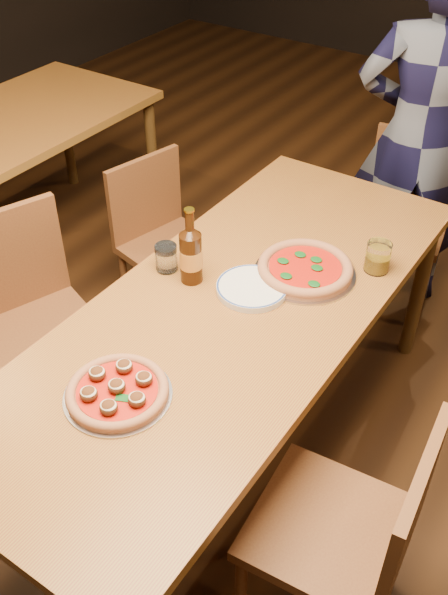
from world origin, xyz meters
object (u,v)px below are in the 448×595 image
Objects in this scene: plate_stack at (252,288)px; diner at (420,137)px; table_main at (232,323)px; chair_main_e at (329,527)px; chair_main_sw at (173,248)px; beer_bottle at (191,256)px; water_glass at (166,258)px; pizza_meatball at (117,391)px; chair_main_nw at (40,335)px; chair_end at (400,225)px; pizza_margherita at (305,269)px; amber_glass at (378,257)px.

diner is (0.08, 1.26, 0.06)m from plate_stack.
table_main is 0.70m from chair_main_e.
chair_main_sw is at bearing 147.67° from plate_stack.
water_glass is (-0.11, 0.00, -0.05)m from beer_bottle.
chair_main_e is at bearing 13.75° from pizza_meatball.
chair_main_nw is 1.09× the size of chair_end.
chair_end is at bearing 84.71° from pizza_meatball.
beer_bottle is (-0.14, 0.54, 0.08)m from pizza_meatball.
diner is at bearing -29.26° from chair_main_sw.
chair_main_nw is 1.04× the size of chair_main_e.
chair_main_nw reaches higher than table_main.
table_main is 0.51m from pizza_meatball.
beer_bottle is (-0.20, -0.06, 0.09)m from plate_stack.
beer_bottle is (0.49, 0.29, 0.38)m from chair_main_nw.
water_glass is at bearing -119.43° from chair_end.
chair_main_nw is 0.58m from water_glass.
pizza_margherita is 1.29× the size of beer_bottle.
diner is at bearing 77.95° from beer_bottle.
chair_end is 2.48× the size of pizza_margherita.
table_main is 0.33m from water_glass.
beer_bottle is (0.48, -0.49, 0.43)m from chair_main_sw.
chair_main_e is 1.04× the size of chair_end.
pizza_margherita is 0.21× the size of diner.
diner is at bearing 85.73° from pizza_meatball.
plate_stack is 2.21× the size of amber_glass.
chair_end is 1.33m from water_glass.
pizza_meatball is at bearing -135.93° from chair_main_sw.
chair_main_sw is at bearing 134.22° from beer_bottle.
chair_main_nw is 9.88× the size of water_glass.
chair_end is (0.78, 0.73, 0.02)m from chair_main_sw.
beer_bottle reaches higher than water_glass.
beer_bottle is at bearing -1.18° from water_glass.
pizza_meatball is 0.18× the size of diner.
pizza_margherita is 0.25m from amber_glass.
pizza_margherita reaches higher than table_main.
chair_main_nw is (-0.68, -0.25, -0.21)m from table_main.
beer_bottle reaches higher than chair_end.
chair_main_e is 9.47× the size of water_glass.
chair_main_nw is 0.57× the size of diner.
pizza_meatball is 0.61m from plate_stack.
chair_main_nw is 1.24m from chair_main_e.
chair_main_sw is 1.20m from diner.
chair_end is at bearing 71.21° from water_glass.
pizza_meatball is at bearing -105.93° from chair_end.
amber_glass is at bearing 69.63° from pizza_meatball.
beer_bottle is (-0.19, 0.04, 0.17)m from table_main.
chair_main_e is (1.23, -0.88, 0.04)m from chair_main_sw.
chair_end is 3.65× the size of plate_stack.
amber_glass is at bearing 49.31° from plate_stack.
pizza_meatball is at bearing -101.40° from pizza_margherita.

